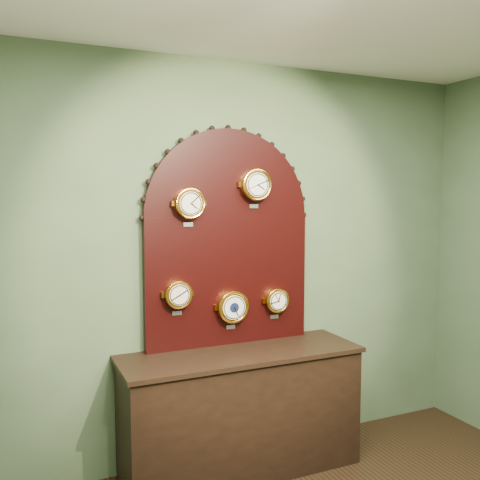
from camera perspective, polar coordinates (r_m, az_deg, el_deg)
name	(u,v)px	position (r m, az deg, el deg)	size (l,w,h in m)	color
wall_back	(226,262)	(3.70, -1.57, -2.47)	(4.00, 4.00, 0.00)	#4A6142
shop_counter	(241,413)	(3.73, 0.13, -18.41)	(1.60, 0.50, 0.80)	black
display_board	(228,231)	(3.63, -1.28, 0.98)	(1.26, 0.06, 1.53)	black
roman_clock	(190,203)	(3.45, -5.54, 4.00)	(0.21, 0.08, 0.26)	gold
arabic_clock	(256,185)	(3.63, 1.75, 6.04)	(0.22, 0.08, 0.27)	gold
hygrometer	(178,294)	(3.49, -6.77, -5.92)	(0.19, 0.08, 0.24)	gold
barometer	(233,307)	(3.64, -0.82, -7.30)	(0.23, 0.08, 0.28)	gold
tide_clock	(276,300)	(3.79, 4.01, -6.58)	(0.18, 0.08, 0.23)	gold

